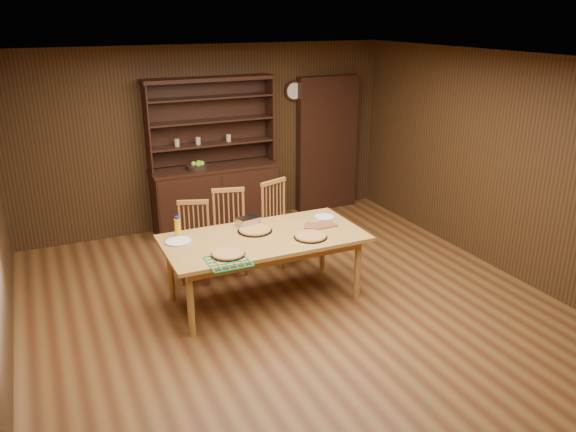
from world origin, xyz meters
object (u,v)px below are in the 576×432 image
china_hutch (215,189)px  dining_table (264,242)px  chair_center (230,228)px  juice_bottle (178,227)px  chair_right (279,219)px  chair_left (194,239)px

china_hutch → dining_table: 2.34m
dining_table → china_hutch: bearing=85.2°
china_hutch → chair_center: size_ratio=2.14×
dining_table → chair_center: (-0.08, 0.91, -0.14)m
china_hutch → dining_table: (-0.20, -2.33, 0.09)m
juice_bottle → china_hutch: bearing=62.1°
china_hutch → chair_right: bearing=-75.0°
chair_right → juice_bottle: bearing=-179.4°
china_hutch → chair_right: (0.38, -1.42, -0.04)m
dining_table → chair_left: chair_left is taller
chair_left → chair_right: size_ratio=0.91×
dining_table → juice_bottle: size_ratio=9.33×
dining_table → chair_right: 1.08m
chair_left → chair_center: chair_center is taller
china_hutch → juice_bottle: size_ratio=9.49×
china_hutch → chair_left: 1.65m
dining_table → chair_center: bearing=94.8°
juice_bottle → dining_table: bearing=-24.5°
china_hutch → chair_left: (-0.74, -1.48, -0.10)m
china_hutch → chair_right: china_hutch is taller
chair_left → chair_right: bearing=22.1°
chair_center → chair_right: bearing=14.5°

